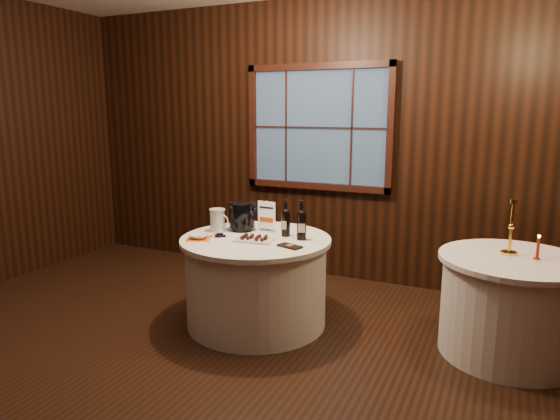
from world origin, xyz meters
The scene contains 16 objects.
ground centered at (0.00, 0.00, 0.00)m, with size 6.00×6.00×0.00m, color black.
back_wall centered at (0.00, 2.48, 1.54)m, with size 6.00×0.10×3.00m.
main_table centered at (0.00, 1.00, 0.39)m, with size 1.28×1.28×0.77m.
side_table centered at (2.00, 1.30, 0.39)m, with size 1.08×1.08×0.77m.
sign_stand centered at (-0.01, 1.24, 0.87)m, with size 0.17×0.09×0.28m.
port_bottle_left centered at (0.20, 1.16, 0.91)m, with size 0.07×0.08×0.32m.
port_bottle_right centered at (0.37, 1.11, 0.91)m, with size 0.08×0.09×0.33m.
ice_bucket centered at (-0.24, 1.19, 0.90)m, with size 0.25×0.25×0.25m.
chocolate_plate centered at (0.04, 0.90, 0.79)m, with size 0.33×0.24×0.04m.
chocolate_box centered at (0.38, 0.85, 0.78)m, with size 0.19×0.10×0.02m, color black.
grape_bunch centered at (-0.28, 0.87, 0.79)m, with size 0.15×0.09×0.04m.
glass_pitcher centered at (-0.41, 1.06, 0.87)m, with size 0.19×0.14×0.20m.
orange_napkin centered at (-0.42, 0.76, 0.77)m, with size 0.20×0.20×0.00m, color #DA5D12.
cracker_bowl centered at (-0.42, 0.76, 0.79)m, with size 0.15×0.15×0.04m, color white.
brass_candlestick centered at (1.96, 1.36, 0.92)m, with size 0.12×0.12×0.42m.
red_candle centered at (2.14, 1.29, 0.85)m, with size 0.05×0.05×0.19m.
Camera 1 is at (1.92, -2.63, 1.84)m, focal length 32.00 mm.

